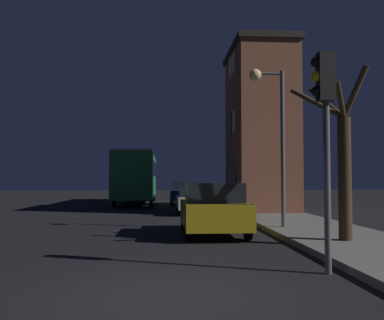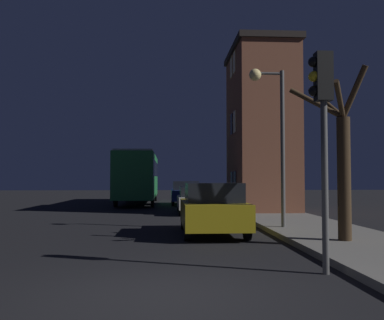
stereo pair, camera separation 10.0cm
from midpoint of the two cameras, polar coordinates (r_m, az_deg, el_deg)
name	(u,v)px [view 1 (the left image)]	position (r m, az deg, el deg)	size (l,w,h in m)	color
ground_plane	(164,294)	(6.68, -4.14, -17.41)	(120.00, 120.00, 0.00)	black
brick_building	(260,128)	(22.51, 8.91, 4.28)	(3.12, 5.39, 8.41)	brown
streetlamp	(272,118)	(14.38, 10.41, 5.57)	(1.17, 0.40, 5.20)	#4C4C4C
traffic_light	(324,114)	(8.23, 16.91, 5.94)	(0.43, 0.24, 4.04)	#4C4C4C
bare_tree	(342,158)	(11.63, 19.12, 0.31)	(1.77, 2.14, 4.39)	#382819
bus	(137,174)	(30.10, -7.47, -1.85)	(2.45, 11.09, 3.47)	#1E6B33
car_near_lane	(213,208)	(13.32, 2.59, -6.44)	(1.86, 4.11, 1.60)	olive
car_mid_lane	(195,199)	(21.40, 0.22, -5.29)	(1.75, 4.06, 1.32)	beige
car_far_lane	(184,193)	(28.58, -1.19, -4.37)	(1.85, 4.42, 1.57)	navy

